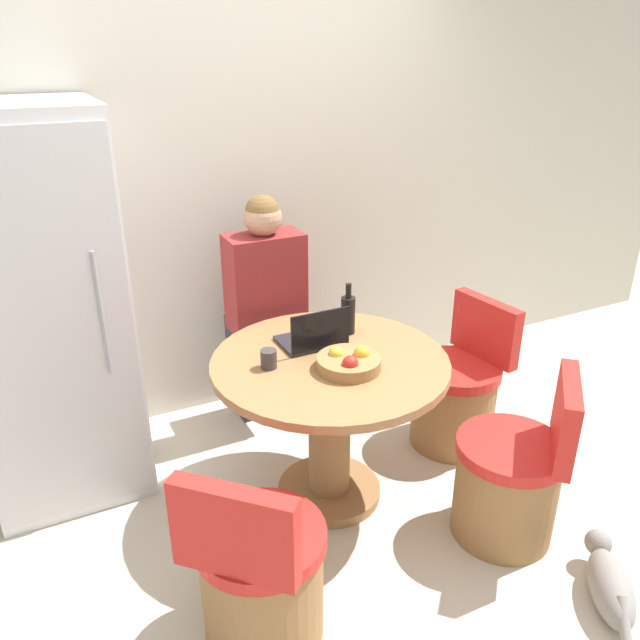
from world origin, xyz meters
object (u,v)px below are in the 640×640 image
Objects in this scene: bottle at (348,314)px; chair_right_side at (456,397)px; dining_table at (330,404)px; cat at (609,583)px; person_seated at (263,305)px; refrigerator at (45,312)px; chair_near_right_corner at (511,482)px; chair_near_left_corner at (260,578)px; laptop at (313,337)px; fruit_bowl at (349,362)px.

chair_right_side is at bearing -9.61° from bottle.
dining_table is 0.87m from chair_right_side.
cat is at bearing -56.76° from dining_table.
bottle reaches higher than chair_right_side.
person_seated is 2.99× the size of cat.
refrigerator is 2.22m from chair_near_right_corner.
person_seated reaches higher than chair_right_side.
chair_near_left_corner and chair_right_side have the same top height.
refrigerator is 2.65m from cat.
dining_table is 3.68× the size of laptop.
chair_right_side is at bearing 15.29° from fruit_bowl.
laptop reaches higher than cat.
bottle is at bearing 61.99° from fruit_bowl.
cat is (1.80, -1.77, -0.82)m from refrigerator.
person_seated is at bearing -111.01° from chair_near_right_corner.
fruit_bowl reaches higher than chair_near_left_corner.
dining_table is at bearing -90.00° from chair_near_left_corner.
chair_near_right_corner is 1.05m from bottle.
refrigerator is at bearing -82.97° from chair_near_right_corner.
cat is (0.10, -0.48, -0.19)m from chair_near_right_corner.
chair_near_left_corner is 2.79× the size of laptop.
chair_near_right_corner is 1.00× the size of chair_right_side.
person_seated reaches higher than chair_near_right_corner.
chair_right_side is 1.19m from cat.
chair_right_side is at bearing 176.19° from laptop.
person_seated is 2.06m from cat.
laptop is (-0.60, 0.74, 0.51)m from chair_near_right_corner.
fruit_bowl is at bearing -118.01° from bottle.
chair_right_side is 2.90× the size of fruit_bowl.
chair_right_side is 0.98m from laptop.
laptop is at bearing 92.40° from dining_table.
chair_near_right_corner is at bearing -37.35° from refrigerator.
chair_near_right_corner is 3.18× the size of bottle.
bottle is at bearing -106.56° from chair_right_side.
refrigerator reaches higher than cat.
chair_near_right_corner is at bearing 46.95° from cat.
chair_right_side is at bearing -17.58° from refrigerator.
chair_near_right_corner is at bearing -134.92° from chair_near_left_corner.
refrigerator is 1.37m from dining_table.
chair_near_left_corner is at bearing 67.29° from person_seated.
fruit_bowl is 1.35m from cat.
cat is at bearing -54.88° from fruit_bowl.
person_seated is 0.60m from laptop.
refrigerator is 7.19× the size of bottle.
refrigerator is at bearing 2.47° from person_seated.
chair_right_side is 0.97m from fruit_bowl.
person_seated is at bearing 56.46° from cat.
bottle reaches higher than chair_near_left_corner.
bottle is at bearing -89.99° from chair_near_left_corner.
refrigerator is at bearing 143.79° from fruit_bowl.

